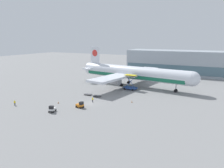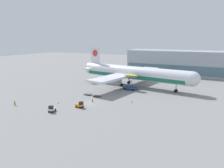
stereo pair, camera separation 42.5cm
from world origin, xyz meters
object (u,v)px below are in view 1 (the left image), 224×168
object	(u,v)px
airplane_main	(131,73)
traffic_cone_far	(58,102)
baggage_dolly_lead	(88,94)
baggage_tug_foreground	(80,105)
traffic_cone_near	(132,102)
scissor_lift_loader	(131,84)
ground_crew_far	(93,99)
ground_crew_near	(15,102)
baggage_tug_mid	(52,109)
baggage_dolly_second	(97,96)

from	to	relation	value
airplane_main	traffic_cone_far	xyz separation A→B (m)	(-11.15, -36.23, -5.55)
baggage_dolly_lead	baggage_tug_foreground	bearing A→B (deg)	-67.84
traffic_cone_near	airplane_main	bearing A→B (deg)	112.97
scissor_lift_loader	ground_crew_far	distance (m)	23.39
traffic_cone_near	traffic_cone_far	world-z (taller)	traffic_cone_near
airplane_main	baggage_dolly_lead	bearing A→B (deg)	-101.95
airplane_main	traffic_cone_far	world-z (taller)	airplane_main
airplane_main	baggage_tug_foreground	size ratio (longest dim) A/B	22.36
scissor_lift_loader	traffic_cone_far	size ratio (longest dim) A/B	10.71
scissor_lift_loader	ground_crew_far	size ratio (longest dim) A/B	3.51
traffic_cone_near	scissor_lift_loader	bearing A→B (deg)	114.25
baggage_dolly_lead	ground_crew_near	size ratio (longest dim) A/B	2.19
airplane_main	baggage_dolly_lead	world-z (taller)	airplane_main
baggage_tug_foreground	ground_crew_near	world-z (taller)	baggage_tug_foreground
scissor_lift_loader	baggage_dolly_lead	size ratio (longest dim) A/B	1.68
baggage_tug_foreground	scissor_lift_loader	bearing A→B (deg)	87.66
baggage_tug_mid	baggage_dolly_lead	size ratio (longest dim) A/B	0.74
ground_crew_near	ground_crew_far	distance (m)	24.95
airplane_main	scissor_lift_loader	size ratio (longest dim) A/B	9.22
baggage_dolly_second	baggage_tug_mid	bearing A→B (deg)	-100.16
traffic_cone_far	scissor_lift_loader	bearing A→B (deg)	64.90
airplane_main	baggage_dolly_second	bearing A→B (deg)	-91.93
airplane_main	traffic_cone_near	distance (m)	26.69
baggage_tug_foreground	baggage_tug_mid	world-z (taller)	same
scissor_lift_loader	baggage_tug_foreground	bearing A→B (deg)	-90.42
baggage_dolly_second	baggage_tug_foreground	bearing A→B (deg)	-83.23
ground_crew_near	traffic_cone_far	world-z (taller)	ground_crew_near
traffic_cone_near	ground_crew_far	bearing A→B (deg)	-153.17
baggage_tug_foreground	traffic_cone_far	xyz separation A→B (m)	(-9.24, 0.51, -0.59)
airplane_main	scissor_lift_loader	distance (m)	8.25
airplane_main	ground_crew_near	distance (m)	49.86
airplane_main	baggage_dolly_lead	distance (m)	24.87
baggage_dolly_second	ground_crew_near	xyz separation A→B (m)	(-17.81, -21.24, 0.61)
airplane_main	ground_crew_near	xyz separation A→B (m)	(-21.92, -44.52, -4.84)
baggage_tug_mid	traffic_cone_far	bearing A→B (deg)	-170.04
scissor_lift_loader	baggage_dolly_second	xyz separation A→B (m)	(-6.64, -16.26, -1.94)
ground_crew_near	traffic_cone_far	xyz separation A→B (m)	(10.77, 8.30, -0.71)
baggage_dolly_lead	ground_crew_far	bearing A→B (deg)	-49.63
baggage_tug_foreground	traffic_cone_near	xyz separation A→B (m)	(12.11, 12.70, -0.56)
airplane_main	baggage_tug_mid	size ratio (longest dim) A/B	20.95
airplane_main	baggage_dolly_second	size ratio (longest dim) A/B	15.51
baggage_dolly_second	traffic_cone_near	bearing A→B (deg)	-5.54
airplane_main	ground_crew_far	xyz separation A→B (m)	(-1.62, -30.02, -4.78)
baggage_dolly_second	traffic_cone_near	size ratio (longest dim) A/B	5.84
airplane_main	scissor_lift_loader	bearing A→B (deg)	-62.15
baggage_tug_mid	traffic_cone_far	size ratio (longest dim) A/B	4.71
traffic_cone_far	baggage_dolly_second	bearing A→B (deg)	61.46
baggage_dolly_second	ground_crew_far	xyz separation A→B (m)	(2.50, -6.73, 0.67)
baggage_dolly_lead	traffic_cone_near	bearing A→B (deg)	-6.35
scissor_lift_loader	baggage_tug_mid	size ratio (longest dim) A/B	2.27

